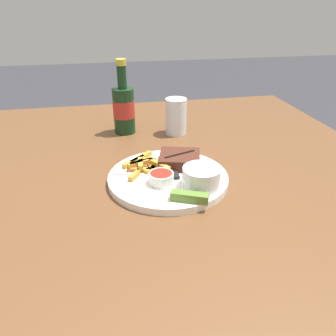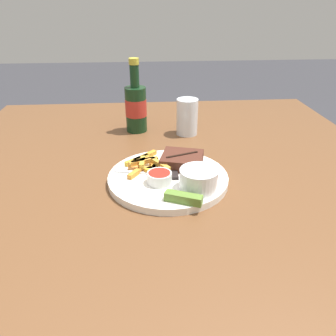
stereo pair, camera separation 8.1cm
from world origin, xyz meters
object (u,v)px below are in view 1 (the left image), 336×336
at_px(pickle_spear, 189,197).
at_px(beer_bottle, 124,108).
at_px(drinking_glass, 176,116).
at_px(coleslaw_cup, 201,176).
at_px(fork_utensil, 137,174).
at_px(dipping_sauce_cup, 161,178).
at_px(dinner_plate, 168,178).
at_px(steak_portion, 180,159).
at_px(knife_utensil, 172,167).

xyz_separation_m(pickle_spear, beer_bottle, (-0.10, 0.48, 0.06)).
bearing_deg(pickle_spear, drinking_glass, 81.75).
relative_size(coleslaw_cup, fork_utensil, 0.66).
distance_m(pickle_spear, beer_bottle, 0.50).
relative_size(dipping_sauce_cup, fork_utensil, 0.45).
relative_size(dinner_plate, pickle_spear, 3.54).
relative_size(fork_utensil, beer_bottle, 0.55).
xyz_separation_m(fork_utensil, beer_bottle, (-0.00, 0.34, 0.07)).
xyz_separation_m(coleslaw_cup, beer_bottle, (-0.15, 0.43, 0.04)).
bearing_deg(fork_utensil, dinner_plate, 0.00).
xyz_separation_m(coleslaw_cup, drinking_glass, (0.02, 0.39, 0.01)).
height_order(dipping_sauce_cup, fork_utensil, dipping_sauce_cup).
bearing_deg(coleslaw_cup, fork_utensil, 148.28).
relative_size(steak_portion, fork_utensil, 0.94).
relative_size(dinner_plate, dipping_sauce_cup, 5.03).
bearing_deg(steak_portion, beer_bottle, 111.56).
height_order(pickle_spear, fork_utensil, pickle_spear).
xyz_separation_m(fork_utensil, drinking_glass, (0.16, 0.30, 0.04)).
distance_m(dipping_sauce_cup, fork_utensil, 0.08).
xyz_separation_m(knife_utensil, drinking_glass, (0.07, 0.28, 0.04)).
distance_m(steak_portion, coleslaw_cup, 0.13).
bearing_deg(steak_portion, fork_utensil, -163.63).
height_order(dinner_plate, pickle_spear, pickle_spear).
distance_m(dinner_plate, pickle_spear, 0.13).
relative_size(dinner_plate, beer_bottle, 1.24).
bearing_deg(drinking_glass, steak_portion, -99.98).
bearing_deg(dinner_plate, dipping_sauce_cup, -122.98).
height_order(dipping_sauce_cup, beer_bottle, beer_bottle).
bearing_deg(beer_bottle, knife_utensil, -73.23).
distance_m(pickle_spear, drinking_glass, 0.44).
relative_size(dinner_plate, steak_portion, 2.37).
bearing_deg(fork_utensil, coleslaw_cup, -19.13).
relative_size(coleslaw_cup, pickle_spear, 1.04).
bearing_deg(beer_bottle, drinking_glass, -14.39).
xyz_separation_m(coleslaw_cup, dipping_sauce_cup, (-0.09, 0.03, -0.01)).
bearing_deg(knife_utensil, drinking_glass, -13.05).
height_order(dinner_plate, fork_utensil, fork_utensil).
distance_m(coleslaw_cup, drinking_glass, 0.39).
distance_m(dipping_sauce_cup, beer_bottle, 0.40).
bearing_deg(pickle_spear, coleslaw_cup, 51.81).
height_order(steak_portion, drinking_glass, drinking_glass).
bearing_deg(steak_portion, knife_utensil, -145.72).
bearing_deg(beer_bottle, coleslaw_cup, -71.33).
relative_size(steak_portion, pickle_spear, 1.49).
bearing_deg(drinking_glass, fork_utensil, -118.80).
height_order(coleslaw_cup, pickle_spear, coleslaw_cup).
bearing_deg(fork_utensil, drinking_glass, 73.80).
height_order(knife_utensil, drinking_glass, drinking_glass).
height_order(dinner_plate, drinking_glass, drinking_glass).
height_order(steak_portion, pickle_spear, steak_portion).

